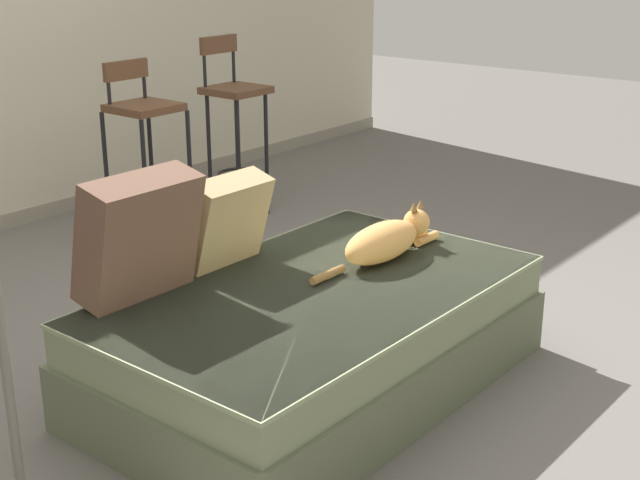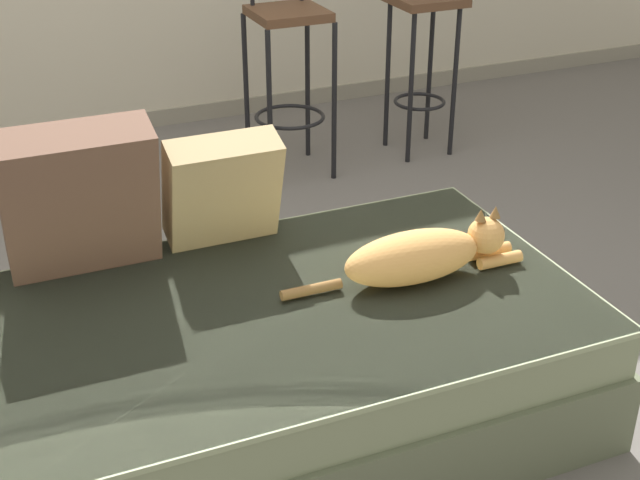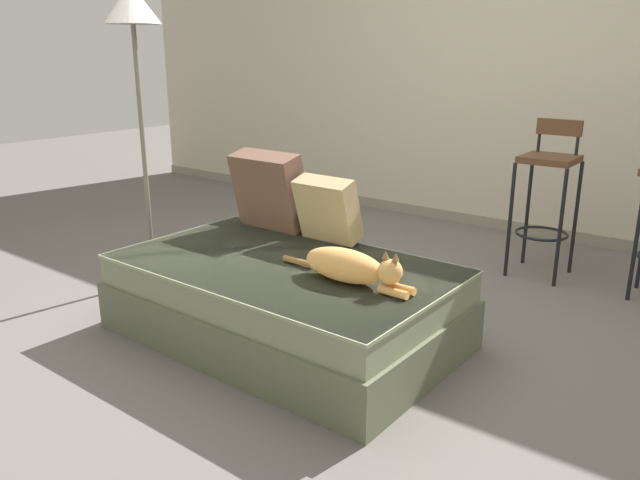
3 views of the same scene
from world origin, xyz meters
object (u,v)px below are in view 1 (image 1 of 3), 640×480
at_px(bar_stool_near_window, 144,138).
at_px(cat, 386,240).
at_px(throw_pillow_corner, 139,236).
at_px(couch, 316,336).
at_px(throw_pillow_middle, 226,220).
at_px(bar_stool_by_doorway, 235,112).

bearing_deg(bar_stool_near_window, cat, -99.29).
bearing_deg(throw_pillow_corner, couch, -42.20).
relative_size(throw_pillow_corner, cat, 0.62).
relative_size(couch, throw_pillow_corner, 3.73).
distance_m(couch, throw_pillow_corner, 0.75).
height_order(throw_pillow_middle, bar_stool_by_doorway, bar_stool_by_doorway).
distance_m(throw_pillow_corner, bar_stool_near_window, 1.77).
height_order(cat, bar_stool_near_window, bar_stool_near_window).
xyz_separation_m(cat, bar_stool_by_doorway, (0.98, 1.77, 0.15)).
height_order(couch, cat, cat).
bearing_deg(throw_pillow_middle, cat, -44.02).
relative_size(throw_pillow_corner, bar_stool_by_doorway, 0.43).
distance_m(couch, bar_stool_near_window, 1.92).
distance_m(throw_pillow_corner, cat, 0.99).
relative_size(bar_stool_near_window, bar_stool_by_doorway, 0.94).
bearing_deg(throw_pillow_middle, bar_stool_near_window, 60.84).
xyz_separation_m(throw_pillow_corner, bar_stool_near_window, (1.17, 1.33, -0.04)).
distance_m(bar_stool_near_window, bar_stool_by_doorway, 0.70).
height_order(throw_pillow_middle, bar_stool_near_window, bar_stool_near_window).
distance_m(throw_pillow_corner, throw_pillow_middle, 0.43).
distance_m(couch, bar_stool_by_doorway, 2.28).
height_order(couch, bar_stool_near_window, bar_stool_near_window).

